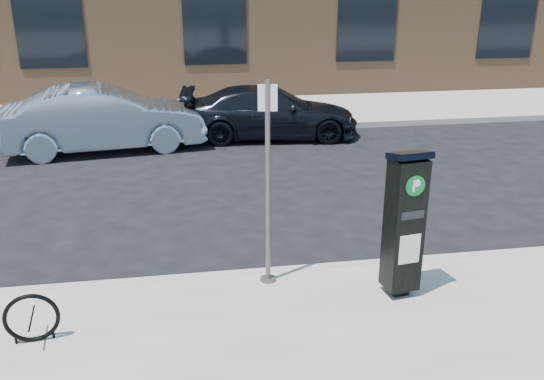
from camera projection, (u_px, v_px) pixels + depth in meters
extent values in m
plane|color=black|center=(279.00, 278.00, 7.93)|extent=(120.00, 120.00, 0.00)
cube|color=gray|center=(213.00, 89.00, 20.86)|extent=(60.00, 12.00, 0.15)
cube|color=#9E9B93|center=(279.00, 274.00, 7.88)|extent=(60.00, 0.12, 0.16)
cube|color=#9E9B93|center=(228.00, 130.00, 15.33)|extent=(60.00, 0.12, 0.16)
cube|color=black|center=(47.00, 9.00, 17.23)|extent=(2.00, 0.06, 3.50)
cube|color=black|center=(214.00, 8.00, 17.98)|extent=(2.00, 0.06, 3.50)
cube|color=black|center=(368.00, 7.00, 18.73)|extent=(2.00, 0.06, 3.50)
cube|color=black|center=(510.00, 5.00, 19.48)|extent=(2.00, 0.06, 3.50)
cube|color=black|center=(398.00, 289.00, 7.25)|extent=(0.22, 0.22, 0.10)
cube|color=black|center=(404.00, 225.00, 6.94)|extent=(0.44, 0.40, 1.67)
cube|color=black|center=(410.00, 155.00, 6.64)|extent=(0.48, 0.44, 0.15)
cylinder|color=#07561E|center=(415.00, 186.00, 6.59)|extent=(0.25, 0.05, 0.25)
cube|color=white|center=(415.00, 186.00, 6.59)|extent=(0.09, 0.02, 0.14)
cube|color=silver|center=(410.00, 249.00, 6.87)|extent=(0.27, 0.05, 0.37)
cube|color=black|center=(413.00, 215.00, 6.72)|extent=(0.29, 0.05, 0.10)
cylinder|color=#56514B|center=(268.00, 279.00, 7.56)|extent=(0.21, 0.21, 0.03)
cylinder|color=#56514B|center=(268.00, 186.00, 7.11)|extent=(0.06, 0.06, 2.63)
cube|color=silver|center=(268.00, 98.00, 6.73)|extent=(0.23, 0.05, 0.32)
torus|color=black|center=(32.00, 318.00, 6.20)|extent=(0.59, 0.11, 0.59)
cylinder|color=black|center=(16.00, 339.00, 6.24)|extent=(0.03, 0.03, 0.12)
cylinder|color=black|center=(53.00, 334.00, 6.33)|extent=(0.03, 0.03, 0.12)
imported|color=#92A3B9|center=(104.00, 119.00, 13.56)|extent=(4.81, 2.21, 1.53)
imported|color=black|center=(270.00, 112.00, 14.71)|extent=(4.61, 2.20, 1.30)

